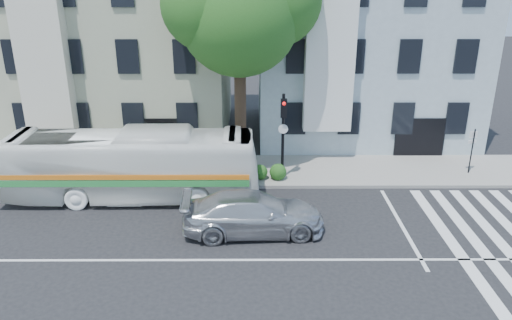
{
  "coord_description": "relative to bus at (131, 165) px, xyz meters",
  "views": [
    {
      "loc": [
        0.67,
        -14.95,
        9.54
      ],
      "look_at": [
        0.74,
        3.48,
        2.4
      ],
      "focal_mm": 35.0,
      "sensor_mm": 36.0,
      "label": 1
    }
  ],
  "objects": [
    {
      "name": "ground",
      "position": [
        4.66,
        -5.11,
        -1.54
      ],
      "size": [
        120.0,
        120.0,
        0.0
      ],
      "primitive_type": "plane",
      "color": "black",
      "rests_on": "ground"
    },
    {
      "name": "sidewalk_far",
      "position": [
        4.66,
        2.89,
        -1.46
      ],
      "size": [
        80.0,
        4.0,
        0.15
      ],
      "primitive_type": "cube",
      "color": "gray",
      "rests_on": "ground"
    },
    {
      "name": "building_left",
      "position": [
        -2.34,
        9.89,
        3.96
      ],
      "size": [
        12.0,
        10.0,
        11.0
      ],
      "primitive_type": "cube",
      "color": "#A9AA8E",
      "rests_on": "ground"
    },
    {
      "name": "building_right",
      "position": [
        11.66,
        9.89,
        3.96
      ],
      "size": [
        12.0,
        10.0,
        11.0
      ],
      "primitive_type": "cube",
      "color": "#95A6B1",
      "rests_on": "ground"
    },
    {
      "name": "street_tree",
      "position": [
        4.72,
        3.63,
        6.29
      ],
      "size": [
        7.3,
        5.9,
        11.1
      ],
      "color": "#2D2116",
      "rests_on": "ground"
    },
    {
      "name": "bus",
      "position": [
        0.0,
        0.0,
        0.0
      ],
      "size": [
        2.73,
        11.09,
        3.08
      ],
      "primitive_type": "imported",
      "rotation": [
        0.0,
        0.0,
        1.58
      ],
      "color": "white",
      "rests_on": "ground"
    },
    {
      "name": "sedan",
      "position": [
        5.29,
        -3.09,
        -0.76
      ],
      "size": [
        2.52,
        5.52,
        1.57
      ],
      "primitive_type": "imported",
      "rotation": [
        0.0,
        0.0,
        1.63
      ],
      "color": "silver",
      "rests_on": "ground"
    },
    {
      "name": "hedge",
      "position": [
        2.21,
        1.69,
        -1.04
      ],
      "size": [
        8.14,
        4.14,
        0.7
      ],
      "primitive_type": null,
      "rotation": [
        0.0,
        0.0,
        0.41
      ],
      "color": "#20561C",
      "rests_on": "sidewalk_far"
    },
    {
      "name": "traffic_signal",
      "position": [
        6.66,
        1.8,
        1.19
      ],
      "size": [
        0.44,
        0.53,
        4.22
      ],
      "rotation": [
        0.0,
        0.0,
        0.02
      ],
      "color": "black",
      "rests_on": "ground"
    },
    {
      "name": "far_sign_pole",
      "position": [
        15.81,
        2.46,
        0.05
      ],
      "size": [
        0.4,
        0.18,
        2.24
      ],
      "rotation": [
        0.0,
        0.0,
        0.17
      ],
      "color": "black",
      "rests_on": "sidewalk_far"
    }
  ]
}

